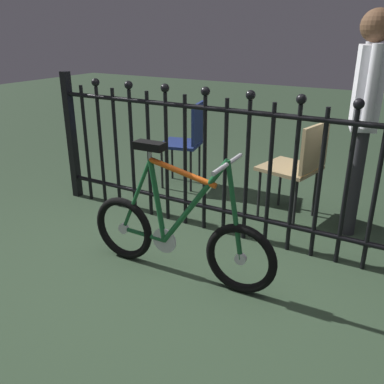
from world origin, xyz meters
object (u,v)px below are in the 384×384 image
(chair_tan, at_px, (299,162))
(person_visitor, at_px, (365,106))
(chair_navy, at_px, (188,137))
(bicycle, at_px, (178,234))

(chair_tan, relative_size, person_visitor, 0.51)
(chair_tan, height_order, person_visitor, person_visitor)
(chair_tan, distance_m, chair_navy, 1.25)
(chair_navy, relative_size, person_visitor, 0.52)
(bicycle, height_order, person_visitor, person_visitor)
(bicycle, xyz_separation_m, person_visitor, (0.86, 1.28, 0.72))
(bicycle, xyz_separation_m, chair_navy, (-0.80, 1.49, 0.23))
(bicycle, distance_m, chair_navy, 1.71)
(person_visitor, bearing_deg, chair_tan, -175.37)
(chair_tan, bearing_deg, person_visitor, 4.63)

